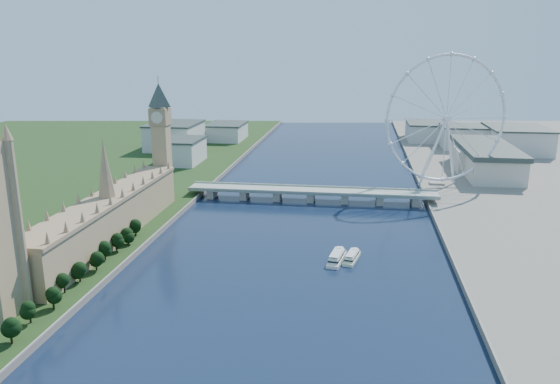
# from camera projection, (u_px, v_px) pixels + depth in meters

# --- Properties ---
(tree_row) EXTENTS (7.71, 215.71, 19.95)m
(tree_row) POSITION_uv_depth(u_px,v_px,m) (56.00, 291.00, 282.58)
(tree_row) COLOR black
(tree_row) RESTS_ON ground
(parliament_range) EXTENTS (24.00, 200.00, 70.00)m
(parliament_range) POSITION_uv_depth(u_px,v_px,m) (109.00, 218.00, 374.18)
(parliament_range) COLOR tan
(parliament_range) RESTS_ON ground
(big_ben) EXTENTS (20.02, 20.02, 110.00)m
(big_ben) POSITION_uv_depth(u_px,v_px,m) (161.00, 126.00, 465.38)
(big_ben) COLOR tan
(big_ben) RESTS_ON ground
(westminster_bridge) EXTENTS (220.00, 22.00, 9.50)m
(westminster_bridge) POSITION_uv_depth(u_px,v_px,m) (311.00, 193.00, 483.98)
(westminster_bridge) COLOR gray
(westminster_bridge) RESTS_ON ground
(london_eye) EXTENTS (113.60, 39.12, 124.30)m
(london_eye) POSITION_uv_depth(u_px,v_px,m) (447.00, 119.00, 504.69)
(london_eye) COLOR silver
(london_eye) RESTS_ON ground
(county_hall) EXTENTS (54.00, 144.00, 35.00)m
(county_hall) POSITION_uv_depth(u_px,v_px,m) (484.00, 174.00, 585.96)
(county_hall) COLOR beige
(county_hall) RESTS_ON ground
(city_skyline) EXTENTS (505.00, 280.00, 32.00)m
(city_skyline) POSITION_uv_depth(u_px,v_px,m) (358.00, 137.00, 724.94)
(city_skyline) COLOR beige
(city_skyline) RESTS_ON ground
(tour_boat_near) EXTENTS (12.90, 31.44, 6.76)m
(tour_boat_near) POSITION_uv_depth(u_px,v_px,m) (336.00, 261.00, 345.79)
(tour_boat_near) COLOR silver
(tour_boat_near) RESTS_ON ground
(tour_boat_far) EXTENTS (12.37, 27.50, 5.86)m
(tour_boat_far) POSITION_uv_depth(u_px,v_px,m) (352.00, 260.00, 347.50)
(tour_boat_far) COLOR beige
(tour_boat_far) RESTS_ON ground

